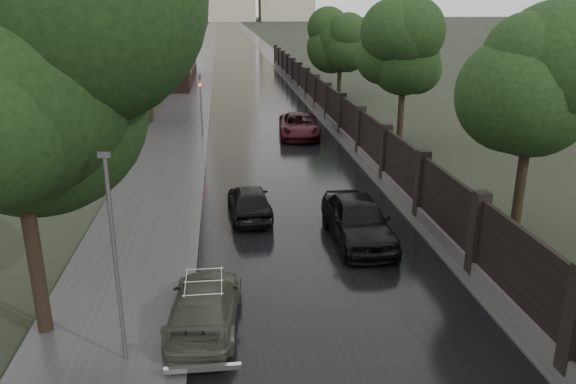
{
  "coord_description": "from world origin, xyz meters",
  "views": [
    {
      "loc": [
        -2.94,
        -9.97,
        7.95
      ],
      "look_at": [
        -0.71,
        9.22,
        1.5
      ],
      "focal_mm": 35.0,
      "sensor_mm": 36.0,
      "label": 1
    }
  ],
  "objects": [
    {
      "name": "road",
      "position": [
        0.0,
        190.0,
        0.01
      ],
      "size": [
        8.0,
        420.0,
        0.02
      ],
      "primitive_type": "cube",
      "color": "black",
      "rests_on": "ground"
    },
    {
      "name": "sidewalk_left",
      "position": [
        -6.0,
        190.0,
        0.08
      ],
      "size": [
        4.0,
        420.0,
        0.16
      ],
      "primitive_type": "cube",
      "color": "#2D2D2D",
      "rests_on": "ground"
    },
    {
      "name": "verge_right",
      "position": [
        5.5,
        190.0,
        0.04
      ],
      "size": [
        3.0,
        420.0,
        0.08
      ],
      "primitive_type": "cube",
      "color": "#2D2D2D",
      "rests_on": "ground"
    },
    {
      "name": "fence_right",
      "position": [
        4.6,
        32.01,
        1.01
      ],
      "size": [
        0.45,
        75.72,
        2.7
      ],
      "color": "#383533",
      "rests_on": "ground"
    },
    {
      "name": "tree_left_near",
      "position": [
        -7.6,
        3.0,
        6.42
      ],
      "size": [
        5.44,
        5.44,
        9.16
      ],
      "color": "black",
      "rests_on": "ground"
    },
    {
      "name": "tree_left_far",
      "position": [
        -8.0,
        30.0,
        5.24
      ],
      "size": [
        4.25,
        4.25,
        7.39
      ],
      "color": "black",
      "rests_on": "ground"
    },
    {
      "name": "tree_right_a",
      "position": [
        7.5,
        8.0,
        4.95
      ],
      "size": [
        4.08,
        4.08,
        7.01
      ],
      "color": "black",
      "rests_on": "ground"
    },
    {
      "name": "tree_right_b",
      "position": [
        7.5,
        22.0,
        4.95
      ],
      "size": [
        4.08,
        4.08,
        7.01
      ],
      "color": "black",
      "rests_on": "ground"
    },
    {
      "name": "tree_right_c",
      "position": [
        7.5,
        40.0,
        4.95
      ],
      "size": [
        4.08,
        4.08,
        7.01
      ],
      "color": "black",
      "rests_on": "ground"
    },
    {
      "name": "lamp_post",
      "position": [
        -5.4,
        1.5,
        2.67
      ],
      "size": [
        0.25,
        0.12,
        5.11
      ],
      "color": "#59595E",
      "rests_on": "ground"
    },
    {
      "name": "traffic_light",
      "position": [
        -4.3,
        24.99,
        2.4
      ],
      "size": [
        0.16,
        0.32,
        4.0
      ],
      "color": "#59595E",
      "rests_on": "ground"
    },
    {
      "name": "volga_sedan",
      "position": [
        -3.6,
        2.98,
        0.62
      ],
      "size": [
        2.08,
        4.39,
        1.24
      ],
      "primitive_type": "imported",
      "rotation": [
        0.0,
        0.0,
        3.06
      ],
      "color": "#3E4134",
      "rests_on": "ground"
    },
    {
      "name": "hatchback_left",
      "position": [
        -2.05,
        10.78,
        0.66
      ],
      "size": [
        1.78,
        3.98,
        1.33
      ],
      "primitive_type": "imported",
      "rotation": [
        0.0,
        0.0,
        3.2
      ],
      "color": "black",
      "rests_on": "ground"
    },
    {
      "name": "car_right_near",
      "position": [
        1.6,
        7.91,
        0.82
      ],
      "size": [
        2.08,
        4.88,
        1.64
      ],
      "primitive_type": "imported",
      "rotation": [
        0.0,
        0.0,
        0.03
      ],
      "color": "black",
      "rests_on": "ground"
    },
    {
      "name": "car_right_far",
      "position": [
        1.77,
        24.57,
        0.74
      ],
      "size": [
        2.87,
        5.49,
        1.47
      ],
      "primitive_type": "imported",
      "rotation": [
        0.0,
        0.0,
        -0.08
      ],
      "color": "black",
      "rests_on": "ground"
    }
  ]
}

